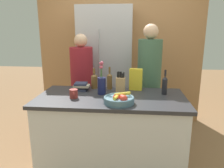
% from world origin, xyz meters
% --- Properties ---
extents(ground_plane, '(14.00, 14.00, 0.00)m').
position_xyz_m(ground_plane, '(0.00, 0.00, 0.00)').
color(ground_plane, '#936B47').
extents(kitchen_island, '(1.69, 0.83, 0.92)m').
position_xyz_m(kitchen_island, '(0.00, 0.00, 0.46)').
color(kitchen_island, silver).
rests_on(kitchen_island, ground_plane).
extents(back_wall_wood, '(2.89, 0.12, 2.60)m').
position_xyz_m(back_wall_wood, '(0.00, 1.58, 1.30)').
color(back_wall_wood, '#AD7A4C').
rests_on(back_wall_wood, ground_plane).
extents(refrigerator, '(0.85, 0.63, 2.02)m').
position_xyz_m(refrigerator, '(-0.21, 1.22, 1.01)').
color(refrigerator, '#B7B7BC').
rests_on(refrigerator, ground_plane).
extents(fruit_bowl, '(0.32, 0.32, 0.11)m').
position_xyz_m(fruit_bowl, '(0.11, -0.23, 0.97)').
color(fruit_bowl, slate).
rests_on(fruit_bowl, kitchen_island).
extents(knife_block, '(0.11, 0.09, 0.27)m').
position_xyz_m(knife_block, '(0.10, 0.13, 1.03)').
color(knife_block, tan).
rests_on(knife_block, kitchen_island).
extents(flower_vase, '(0.10, 0.10, 0.39)m').
position_xyz_m(flower_vase, '(-0.12, 0.08, 1.05)').
color(flower_vase, '#191E4C').
rests_on(flower_vase, kitchen_island).
extents(cereal_box, '(0.17, 0.08, 0.27)m').
position_xyz_m(cereal_box, '(0.28, 0.30, 1.06)').
color(cereal_box, yellow).
rests_on(cereal_box, kitchen_island).
extents(coffee_mug, '(0.09, 0.13, 0.10)m').
position_xyz_m(coffee_mug, '(-0.41, -0.09, 0.97)').
color(coffee_mug, '#99332D').
rests_on(coffee_mug, kitchen_island).
extents(book_stack, '(0.20, 0.15, 0.09)m').
position_xyz_m(book_stack, '(-0.40, 0.22, 0.97)').
color(book_stack, '#2D334C').
rests_on(book_stack, kitchen_island).
extents(bottle_oil, '(0.07, 0.07, 0.29)m').
position_xyz_m(bottle_oil, '(-0.05, 0.31, 1.04)').
color(bottle_oil, brown).
rests_on(bottle_oil, kitchen_island).
extents(bottle_vinegar, '(0.08, 0.08, 0.26)m').
position_xyz_m(bottle_vinegar, '(-0.25, 0.33, 1.03)').
color(bottle_vinegar, brown).
rests_on(bottle_vinegar, kitchen_island).
extents(bottle_wine, '(0.06, 0.06, 0.29)m').
position_xyz_m(bottle_wine, '(0.61, 0.14, 1.04)').
color(bottle_wine, black).
rests_on(bottle_wine, kitchen_island).
extents(person_at_sink, '(0.33, 0.33, 1.61)m').
position_xyz_m(person_at_sink, '(-0.50, 0.69, 0.90)').
color(person_at_sink, '#383842').
rests_on(person_at_sink, ground_plane).
extents(person_in_blue, '(0.33, 0.33, 1.74)m').
position_xyz_m(person_in_blue, '(0.47, 0.65, 0.98)').
color(person_in_blue, '#383842').
rests_on(person_in_blue, ground_plane).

